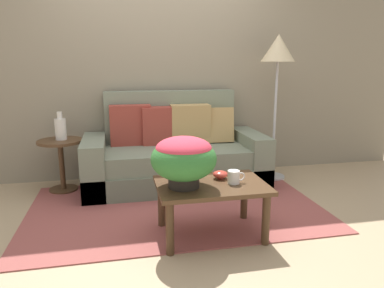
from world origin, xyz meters
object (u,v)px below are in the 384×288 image
at_px(couch, 175,156).
at_px(side_table, 61,156).
at_px(coffee_table, 211,192).
at_px(table_vase, 61,128).
at_px(potted_plant, 184,157).
at_px(coffee_mug, 234,177).
at_px(floor_lamp, 278,58).
at_px(snack_bowl, 220,174).

relative_size(couch, side_table, 3.53).
height_order(coffee_table, table_vase, table_vase).
relative_size(side_table, potted_plant, 1.14).
height_order(side_table, coffee_mug, side_table).
xyz_separation_m(floor_lamp, coffee_mug, (-0.93, -1.32, -0.93)).
relative_size(snack_bowl, table_vase, 0.42).
relative_size(coffee_table, side_table, 1.52).
xyz_separation_m(floor_lamp, potted_plant, (-1.33, -1.32, -0.75)).
bearing_deg(potted_plant, coffee_mug, 0.55).
relative_size(potted_plant, snack_bowl, 3.95).
height_order(floor_lamp, table_vase, floor_lamp).
xyz_separation_m(coffee_table, floor_lamp, (1.11, 1.28, 1.06)).
xyz_separation_m(side_table, coffee_mug, (1.48, -1.37, 0.10)).
relative_size(coffee_table, potted_plant, 1.73).
bearing_deg(snack_bowl, potted_plant, -157.43).
relative_size(side_table, coffee_mug, 3.96).
bearing_deg(table_vase, coffee_mug, -43.51).
bearing_deg(floor_lamp, coffee_table, -130.84).
relative_size(floor_lamp, coffee_mug, 11.75).
relative_size(coffee_table, floor_lamp, 0.51).
relative_size(coffee_mug, snack_bowl, 1.14).
bearing_deg(potted_plant, coffee_table, 9.30).
height_order(coffee_table, coffee_mug, coffee_mug).
distance_m(snack_bowl, table_vase, 1.88).
distance_m(coffee_table, floor_lamp, 2.00).
distance_m(coffee_mug, snack_bowl, 0.15).
relative_size(couch, table_vase, 6.69).
xyz_separation_m(coffee_table, snack_bowl, (0.10, 0.10, 0.11)).
xyz_separation_m(side_table, potted_plant, (1.08, -1.37, 0.28)).
height_order(potted_plant, snack_bowl, potted_plant).
xyz_separation_m(potted_plant, table_vase, (-1.06, 1.39, 0.02)).
relative_size(potted_plant, coffee_mug, 3.48).
height_order(couch, floor_lamp, floor_lamp).
distance_m(couch, coffee_table, 1.31).
xyz_separation_m(side_table, table_vase, (0.02, 0.02, 0.30)).
bearing_deg(coffee_table, floor_lamp, 49.16).
distance_m(potted_plant, coffee_mug, 0.44).
xyz_separation_m(couch, side_table, (-1.23, 0.03, 0.06)).
bearing_deg(couch, coffee_mug, -79.51).
distance_m(coffee_table, table_vase, 1.90).
height_order(side_table, potted_plant, potted_plant).
bearing_deg(coffee_table, couch, 93.24).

